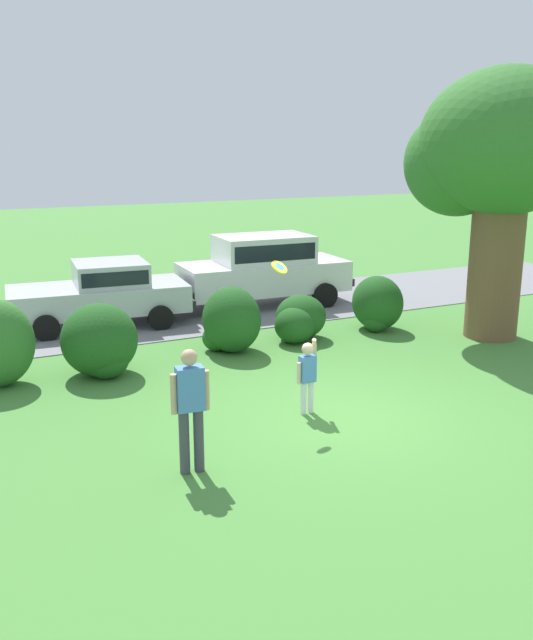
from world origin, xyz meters
TOP-DOWN VIEW (x-y plane):
  - ground_plane at (0.00, 0.00)m, footprint 80.00×80.00m
  - driveway_strip at (0.00, 7.71)m, footprint 28.00×4.40m
  - oak_tree_large at (5.62, 2.85)m, footprint 3.84×3.94m
  - shrub_centre_left at (-3.07, 3.84)m, footprint 1.45×1.48m
  - shrub_centre at (-0.23, 4.21)m, footprint 1.22×1.42m
  - shrub_centre_right at (1.51, 4.35)m, footprint 1.34×1.30m
  - shrub_far_end at (3.62, 4.32)m, footprint 1.15×1.33m
  - parked_sedan at (-2.17, 7.56)m, footprint 4.54×2.38m
  - parked_suv at (2.28, 7.77)m, footprint 4.78×2.26m
  - child_thrower at (-0.46, 0.45)m, footprint 0.45×0.28m
  - frisbee at (-0.82, 0.79)m, footprint 0.32×0.25m
  - adult_onlooker at (-2.89, -0.70)m, footprint 0.53×0.25m

SIDE VIEW (x-z plane):
  - ground_plane at x=0.00m, z-range 0.00..0.00m
  - driveway_strip at x=0.00m, z-range 0.00..0.02m
  - shrub_centre_right at x=1.51m, z-range -0.03..0.97m
  - shrub_far_end at x=3.62m, z-range -0.03..1.25m
  - shrub_centre_left at x=-3.07m, z-range -0.05..1.35m
  - shrub_centre at x=-0.23m, z-range -0.04..1.37m
  - child_thrower at x=-0.46m, z-range 0.07..1.36m
  - parked_sedan at x=-2.17m, z-range 0.07..1.63m
  - adult_onlooker at x=-2.89m, z-range 0.11..1.85m
  - parked_suv at x=2.28m, z-range 0.12..2.04m
  - frisbee at x=-0.82m, z-range 2.29..2.55m
  - oak_tree_large at x=5.62m, z-range 1.07..7.02m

